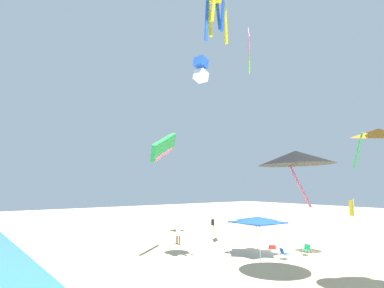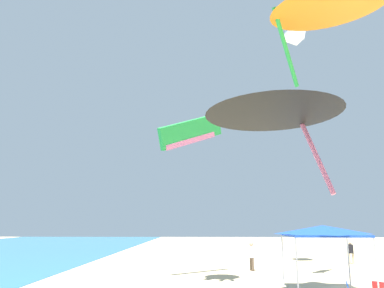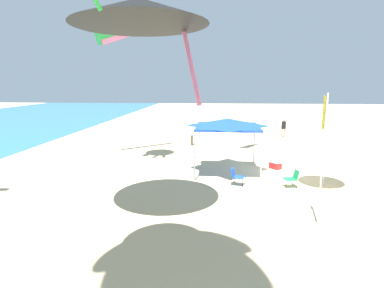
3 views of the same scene
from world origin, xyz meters
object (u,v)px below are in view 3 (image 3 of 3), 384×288
(person_beachcomber, at_px, (192,132))
(kite_parafoil_green, at_px, (128,25))
(beach_umbrella, at_px, (326,148))
(cooler_box, at_px, (275,165))
(canopy_tent, at_px, (228,123))
(kite_delta_black, at_px, (140,12))
(folding_chair_near_cooler, at_px, (292,177))
(person_by_tent, at_px, (284,126))
(folding_chair_right_of_tent, at_px, (236,175))
(banner_flag, at_px, (323,148))

(person_beachcomber, relative_size, kite_parafoil_green, 0.48)
(kite_parafoil_green, bearing_deg, beach_umbrella, 115.55)
(cooler_box, relative_size, person_beachcomber, 0.41)
(canopy_tent, relative_size, kite_delta_black, 0.54)
(canopy_tent, relative_size, kite_parafoil_green, 0.91)
(folding_chair_near_cooler, height_order, person_by_tent, person_by_tent)
(beach_umbrella, relative_size, folding_chair_right_of_tent, 2.68)
(beach_umbrella, bearing_deg, canopy_tent, 67.20)
(folding_chair_right_of_tent, height_order, cooler_box, folding_chair_right_of_tent)
(person_by_tent, bearing_deg, person_beachcomber, 24.58)
(folding_chair_near_cooler, height_order, banner_flag, banner_flag)
(folding_chair_near_cooler, distance_m, kite_parafoil_green, 13.73)
(beach_umbrella, height_order, person_by_tent, beach_umbrella)
(folding_chair_right_of_tent, xyz_separation_m, folding_chair_near_cooler, (-0.15, -2.58, 0.00))
(beach_umbrella, distance_m, banner_flag, 4.66)
(kite_delta_black, xyz_separation_m, kite_parafoil_green, (10.00, 3.12, 1.37))
(folding_chair_right_of_tent, distance_m, kite_parafoil_green, 12.07)
(person_beachcomber, bearing_deg, person_by_tent, 107.52)
(banner_flag, distance_m, person_by_tent, 18.34)
(canopy_tent, xyz_separation_m, person_beachcomber, (7.48, 2.46, -1.63))
(canopy_tent, height_order, kite_parafoil_green, kite_parafoil_green)
(banner_flag, bearing_deg, beach_umbrella, -20.39)
(folding_chair_near_cooler, relative_size, kite_parafoil_green, 0.22)
(folding_chair_near_cooler, xyz_separation_m, cooler_box, (3.21, 0.17, -0.27))
(beach_umbrella, relative_size, cooler_box, 2.98)
(folding_chair_right_of_tent, relative_size, kite_delta_black, 0.13)
(banner_flag, bearing_deg, person_by_tent, -8.27)
(folding_chair_near_cooler, bearing_deg, canopy_tent, -135.92)
(kite_parafoil_green, bearing_deg, cooler_box, 125.46)
(person_by_tent, bearing_deg, beach_umbrella, 81.38)
(canopy_tent, bearing_deg, person_by_tent, -24.90)
(person_by_tent, bearing_deg, banner_flag, 77.39)
(cooler_box, relative_size, kite_parafoil_green, 0.19)
(cooler_box, distance_m, kite_parafoil_green, 12.64)
(person_by_tent, relative_size, kite_delta_black, 0.26)
(cooler_box, relative_size, banner_flag, 0.16)
(cooler_box, bearing_deg, canopy_tent, 108.48)
(banner_flag, xyz_separation_m, person_beachcomber, (13.67, 5.36, -1.61))
(person_by_tent, xyz_separation_m, kite_delta_black, (-17.85, 8.68, 6.08))
(person_by_tent, distance_m, kite_parafoil_green, 16.02)
(folding_chair_right_of_tent, distance_m, banner_flag, 5.26)
(folding_chair_right_of_tent, bearing_deg, cooler_box, -18.74)
(folding_chair_right_of_tent, height_order, banner_flag, banner_flag)
(person_beachcomber, height_order, kite_delta_black, kite_delta_black)
(beach_umbrella, relative_size, kite_delta_black, 0.35)
(canopy_tent, height_order, banner_flag, banner_flag)
(folding_chair_right_of_tent, bearing_deg, folding_chair_near_cooler, -73.80)
(beach_umbrella, height_order, cooler_box, beach_umbrella)
(beach_umbrella, height_order, folding_chair_near_cooler, beach_umbrella)
(banner_flag, height_order, person_by_tent, banner_flag)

